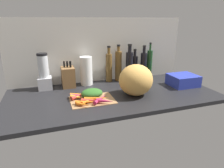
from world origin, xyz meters
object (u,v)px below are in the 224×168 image
carrot_12 (96,98)px  bottle_5 (149,64)px  bottle_1 (118,65)px  bottle_2 (129,66)px  paper_towel_roll (86,71)px  carrot_6 (93,94)px  carrot_3 (77,97)px  carrot_5 (91,100)px  carrot_9 (92,95)px  cutting_board (92,100)px  carrot_0 (101,99)px  carrot_4 (88,102)px  bottle_0 (109,67)px  blender_appliance (44,74)px  bottle_4 (143,65)px  bottle_3 (134,67)px  knife_block (68,77)px  carrot_2 (79,95)px  carrot_11 (81,95)px  carrot_8 (91,100)px  carrot_10 (84,105)px  carrot_7 (105,101)px  carrot_1 (79,96)px  winter_squash (136,80)px  dish_rack (183,80)px

carrot_12 → bottle_5: size_ratio=0.49×
bottle_1 → bottle_5: bearing=-6.5°
bottle_2 → paper_towel_roll: bearing=177.1°
carrot_6 → carrot_12: size_ratio=0.94×
carrot_3 → carrot_5: size_ratio=0.66×
carrot_9 → carrot_12: (1.03, -8.83, 0.26)cm
cutting_board → bottle_5: 79.48cm
carrot_0 → carrot_4: 10.65cm
carrot_6 → carrot_12: (0.44, -10.24, 0.39)cm
bottle_0 → bottle_5: 42.12cm
carrot_6 → blender_appliance: size_ratio=0.54×
bottle_0 → bottle_4: (34.66, -4.65, -0.18)cm
carrot_3 → carrot_6: size_ratio=0.63×
carrot_9 → bottle_3: bottle_3 is taller
carrot_3 → carrot_4: (5.67, -10.69, -0.24)cm
knife_block → bottle_2: (58.90, -1.16, 6.28)cm
carrot_2 → bottle_4: (69.63, 29.16, 12.10)cm
cutting_board → carrot_0: size_ratio=1.83×
carrot_9 → paper_towel_roll: 34.69cm
carrot_11 → carrot_12: size_ratio=0.89×
carrot_5 → carrot_12: 4.36cm
carrot_4 → carrot_6: (6.82, 13.98, -0.10)cm
carrot_8 → bottle_2: (47.42, 41.83, 13.04)cm
blender_appliance → paper_towel_roll: (36.77, 1.17, -0.52)cm
carrot_10 → carrot_9: bearing=58.6°
bottle_0 → bottle_2: (19.33, -4.64, 0.81)cm
bottle_4 → bottle_5: bottle_5 is taller
carrot_7 → bottle_5: size_ratio=0.33×
carrot_0 → bottle_0: 51.37cm
knife_block → carrot_1: bearing=-82.1°
carrot_11 → carrot_1: bearing=-125.5°
carrot_3 → bottle_3: size_ratio=0.35×
knife_block → bottle_4: bottle_4 is taller
carrot_6 → carrot_7: (5.10, -17.05, 0.47)cm
carrot_5 → winter_squash: 39.08cm
carrot_5 → blender_appliance: size_ratio=0.51×
carrot_6 → knife_block: knife_block is taller
carrot_6 → bottle_4: (59.07, 29.28, 12.35)cm
carrot_10 → carrot_11: bearing=86.6°
bottle_1 → bottle_4: size_ratio=1.03×
carrot_6 → bottle_4: 67.08cm
carrot_8 → paper_towel_roll: (5.23, 44.00, 10.73)cm
carrot_5 → bottle_1: bearing=50.1°
carrot_2 → carrot_11: size_ratio=0.83×
carrot_7 → bottle_5: bottle_5 is taller
carrot_3 → carrot_2: bearing=60.4°
carrot_2 → carrot_8: size_ratio=0.91×
carrot_6 → paper_towel_roll: (1.55, 31.46, 11.02)cm
dish_rack → carrot_10: bearing=-169.4°
carrot_3 → bottle_5: (78.89, 33.87, 12.64)cm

